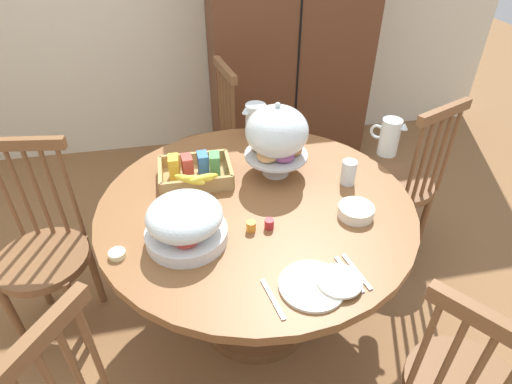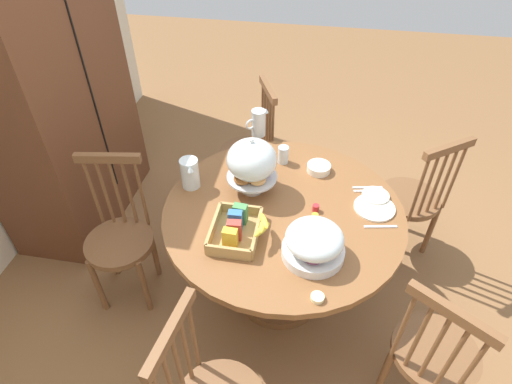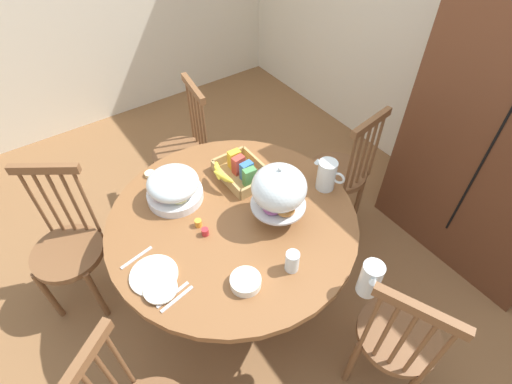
{
  "view_description": "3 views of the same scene",
  "coord_description": "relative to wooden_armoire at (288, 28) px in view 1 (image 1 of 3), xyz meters",
  "views": [
    {
      "loc": [
        -0.26,
        -1.44,
        1.81
      ],
      "look_at": [
        0.01,
        -0.08,
        0.79
      ],
      "focal_mm": 29.72,
      "sensor_mm": 36.0,
      "label": 1
    },
    {
      "loc": [
        -1.62,
        -0.22,
        2.28
      ],
      "look_at": [
        0.01,
        0.07,
        0.84
      ],
      "focal_mm": 29.24,
      "sensor_mm": 36.0,
      "label": 2
    },
    {
      "loc": [
        1.16,
        -0.74,
        2.27
      ],
      "look_at": [
        0.01,
        0.07,
        0.84
      ],
      "focal_mm": 27.24,
      "sensor_mm": 36.0,
      "label": 3
    }
  ],
  "objects": [
    {
      "name": "jam_jar_strawberry",
      "position": [
        -0.53,
        -1.75,
        -0.22
      ],
      "size": [
        0.04,
        0.04,
        0.04
      ],
      "primitive_type": "cylinder",
      "color": "#B7282D",
      "rests_on": "dining_table"
    },
    {
      "name": "ground_plane",
      "position": [
        -0.55,
        -1.5,
        -0.98
      ],
      "size": [
        10.0,
        10.0,
        0.0
      ],
      "primitive_type": "plane",
      "color": "brown"
    },
    {
      "name": "cereal_bowl",
      "position": [
        -0.18,
        -1.75,
        -0.22
      ],
      "size": [
        0.14,
        0.14,
        0.04
      ],
      "primitive_type": "cylinder",
      "color": "white",
      "rests_on": "dining_table"
    },
    {
      "name": "windsor_chair_host_seat",
      "position": [
        0.34,
        -1.23,
        -0.53
      ],
      "size": [
        0.44,
        0.44,
        0.97
      ],
      "color": "brown",
      "rests_on": "ground_plane"
    },
    {
      "name": "butter_dish",
      "position": [
        -1.08,
        -1.8,
        -0.23
      ],
      "size": [
        0.06,
        0.06,
        0.02
      ],
      "primitive_type": "cylinder",
      "color": "beige",
      "rests_on": "dining_table"
    },
    {
      "name": "jam_jar_apricot",
      "position": [
        -0.6,
        -1.75,
        -0.22
      ],
      "size": [
        0.04,
        0.04,
        0.04
      ],
      "primitive_type": "cylinder",
      "color": "orange",
      "rests_on": "dining_table"
    },
    {
      "name": "orange_juice_pitcher",
      "position": [
        0.15,
        -1.33,
        -0.16
      ],
      "size": [
        0.14,
        0.14,
        0.18
      ],
      "color": "silver",
      "rests_on": "dining_table"
    },
    {
      "name": "drinking_glass",
      "position": [
        -0.13,
        -1.53,
        -0.19
      ],
      "size": [
        0.06,
        0.06,
        0.11
      ],
      "primitive_type": "cylinder",
      "color": "silver",
      "rests_on": "dining_table"
    },
    {
      "name": "wooden_armoire",
      "position": [
        0.0,
        0.0,
        0.0
      ],
      "size": [
        1.18,
        0.6,
        1.96
      ],
      "color": "brown",
      "rests_on": "ground_plane"
    },
    {
      "name": "dining_table",
      "position": [
        -0.54,
        -1.58,
        -0.44
      ],
      "size": [
        1.3,
        1.3,
        0.74
      ],
      "color": "brown",
      "rests_on": "ground_plane"
    },
    {
      "name": "milk_pitcher",
      "position": [
        -0.44,
        -1.04,
        -0.16
      ],
      "size": [
        0.18,
        0.1,
        0.18
      ],
      "color": "silver",
      "rests_on": "dining_table"
    },
    {
      "name": "table_knife",
      "position": [
        -0.32,
        -2.04,
        -0.24
      ],
      "size": [
        0.05,
        0.17,
        0.01
      ],
      "primitive_type": "cube",
      "rotation": [
        0.0,
        0.0,
        4.9
      ],
      "color": "silver",
      "rests_on": "dining_table"
    },
    {
      "name": "soup_spoon",
      "position": [
        -0.59,
        -2.09,
        -0.24
      ],
      "size": [
        0.05,
        0.17,
        0.01
      ],
      "primitive_type": "cube",
      "rotation": [
        0.0,
        0.0,
        4.9
      ],
      "color": "silver",
      "rests_on": "dining_table"
    },
    {
      "name": "windsor_chair_near_window",
      "position": [
        -0.67,
        -0.64,
        -0.53
      ],
      "size": [
        0.4,
        0.41,
        0.97
      ],
      "color": "brown",
      "rests_on": "ground_plane"
    },
    {
      "name": "china_plate_large",
      "position": [
        -0.45,
        -2.06,
        -0.24
      ],
      "size": [
        0.22,
        0.22,
        0.01
      ],
      "primitive_type": "cylinder",
      "color": "white",
      "rests_on": "dining_table"
    },
    {
      "name": "pastry_stand_with_dome",
      "position": [
        -0.41,
        -1.39,
        -0.05
      ],
      "size": [
        0.28,
        0.28,
        0.34
      ],
      "color": "silver",
      "rests_on": "dining_table"
    },
    {
      "name": "fruit_platter_covered",
      "position": [
        -0.84,
        -1.76,
        -0.16
      ],
      "size": [
        0.3,
        0.3,
        0.18
      ],
      "color": "silver",
      "rests_on": "dining_table"
    },
    {
      "name": "cereal_basket",
      "position": [
        -0.77,
        -1.38,
        -0.2
      ],
      "size": [
        0.32,
        0.3,
        0.12
      ],
      "color": "tan",
      "rests_on": "dining_table"
    },
    {
      "name": "dinner_fork",
      "position": [
        -0.29,
        -2.03,
        -0.24
      ],
      "size": [
        0.05,
        0.17,
        0.01
      ],
      "primitive_type": "cube",
      "rotation": [
        0.0,
        0.0,
        4.9
      ],
      "color": "silver",
      "rests_on": "dining_table"
    },
    {
      "name": "windsor_chair_by_cabinet",
      "position": [
        -1.48,
        -1.42,
        -0.53
      ],
      "size": [
        0.4,
        0.4,
        0.97
      ],
      "color": "brown",
      "rests_on": "ground_plane"
    },
    {
      "name": "china_plate_small",
      "position": [
        -0.36,
        -2.07,
        -0.23
      ],
      "size": [
        0.15,
        0.15,
        0.01
      ],
      "primitive_type": "cylinder",
      "color": "white",
      "rests_on": "china_plate_large"
    }
  ]
}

